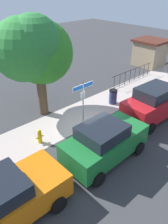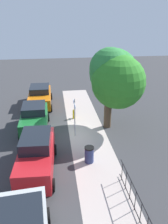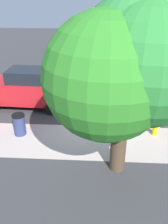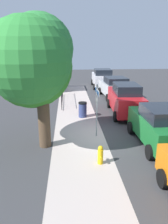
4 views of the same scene
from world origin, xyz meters
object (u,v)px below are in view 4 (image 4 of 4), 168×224
(car_silver, at_px, (115,87))
(trash_bin, at_px, (83,110))
(utility_shed, at_px, (48,78))
(street_sign, at_px, (97,101))
(fire_hydrant, at_px, (100,155))
(shade_tree, at_px, (32,63))
(car_white, at_px, (102,78))
(car_green, at_px, (160,126))
(car_red, at_px, (125,99))

(car_silver, xyz_separation_m, trash_bin, (-5.20, 3.19, -0.43))
(utility_shed, distance_m, trash_bin, 9.09)
(car_silver, bearing_deg, utility_shed, 56.54)
(street_sign, xyz_separation_m, fire_hydrant, (-2.80, 0.20, -1.49))
(car_silver, xyz_separation_m, fire_hydrant, (-11.16, 2.89, -0.53))
(street_sign, distance_m, utility_shed, 12.23)
(fire_hydrant, xyz_separation_m, trash_bin, (5.95, 0.30, 0.11))
(street_sign, relative_size, shade_tree, 0.46)
(car_white, bearing_deg, car_silver, -174.07)
(car_silver, bearing_deg, car_green, 176.25)
(street_sign, relative_size, trash_bin, 2.76)
(utility_shed, bearing_deg, car_green, -154.46)
(car_white, bearing_deg, fire_hydrant, 172.59)
(car_silver, bearing_deg, car_white, -0.08)
(street_sign, xyz_separation_m, trash_bin, (3.15, 0.50, -1.38))
(street_sign, bearing_deg, car_red, -33.86)
(car_green, height_order, car_red, car_red)
(fire_hydrant, height_order, trash_bin, trash_bin)
(street_sign, distance_m, fire_hydrant, 3.18)
(street_sign, bearing_deg, trash_bin, 8.99)
(street_sign, bearing_deg, shade_tree, 109.64)
(shade_tree, height_order, fire_hydrant, shade_tree)
(car_red, height_order, fire_hydrant, car_red)
(shade_tree, relative_size, utility_shed, 2.07)
(car_green, bearing_deg, car_red, 4.33)
(street_sign, xyz_separation_m, car_silver, (8.35, -2.69, -0.96))
(car_red, distance_m, car_white, 9.60)
(shade_tree, relative_size, car_red, 1.27)
(street_sign, distance_m, car_white, 13.39)
(fire_hydrant, relative_size, trash_bin, 0.80)
(street_sign, xyz_separation_m, shade_tree, (-1.04, 2.90, 1.97))
(car_green, distance_m, car_red, 4.82)
(shade_tree, bearing_deg, car_green, -92.12)
(car_silver, distance_m, fire_hydrant, 11.54)
(shade_tree, xyz_separation_m, fire_hydrant, (-1.77, -2.70, -3.46))
(car_red, xyz_separation_m, fire_hydrant, (-6.35, 2.58, -0.65))
(car_white, distance_m, utility_shed, 5.90)
(shade_tree, height_order, car_red, shade_tree)
(car_green, bearing_deg, fire_hydrant, 116.69)
(car_silver, distance_m, trash_bin, 6.12)
(street_sign, relative_size, car_silver, 0.63)
(car_white, height_order, trash_bin, car_white)
(car_silver, height_order, fire_hydrant, car_silver)
(utility_shed, xyz_separation_m, fire_hydrant, (-14.54, -3.20, -0.87))
(utility_shed, xyz_separation_m, trash_bin, (-8.58, -2.90, -0.76))
(car_red, distance_m, trash_bin, 2.96)
(street_sign, bearing_deg, car_white, -10.03)
(fire_hydrant, bearing_deg, car_red, -22.10)
(street_sign, xyz_separation_m, car_red, (3.55, -2.38, -0.84))
(shade_tree, distance_m, car_red, 7.54)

